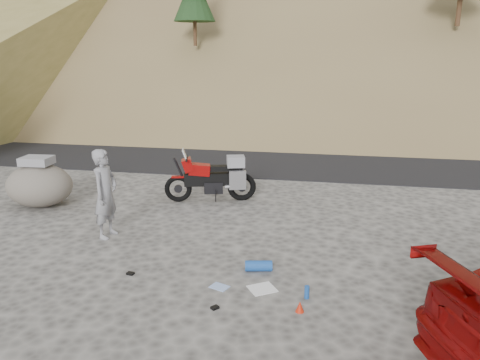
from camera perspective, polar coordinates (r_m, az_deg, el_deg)
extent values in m
plane|color=#474441|center=(9.80, -5.17, -8.03)|extent=(140.00, 140.00, 0.00)
cube|color=black|center=(18.24, 2.60, 2.99)|extent=(120.00, 7.00, 0.05)
cylinder|color=#3C2916|center=(23.60, -5.51, 17.67)|extent=(0.17, 0.17, 1.40)
cylinder|color=#3C2916|center=(24.35, 25.20, 18.77)|extent=(0.22, 0.22, 1.82)
torus|color=black|center=(12.58, -7.54, -1.06)|extent=(0.74, 0.33, 0.73)
cylinder|color=black|center=(12.58, -7.54, -1.06)|extent=(0.23, 0.13, 0.22)
torus|color=black|center=(12.62, 0.23, -0.86)|extent=(0.78, 0.36, 0.77)
cylinder|color=black|center=(12.62, 0.23, -0.86)|extent=(0.26, 0.15, 0.24)
cylinder|color=black|center=(12.47, -7.20, 0.75)|extent=(0.41, 0.18, 0.89)
cylinder|color=black|center=(12.36, -6.55, 2.65)|extent=(0.24, 0.67, 0.05)
cube|color=black|center=(12.50, -3.79, 0.10)|extent=(1.34, 0.62, 0.33)
cube|color=black|center=(12.57, -3.27, -0.86)|extent=(0.57, 0.46, 0.31)
cube|color=#7F0706|center=(12.43, -4.98, 1.30)|extent=(0.65, 0.48, 0.34)
cube|color=#7F0706|center=(12.40, -6.37, 1.86)|extent=(0.42, 0.45, 0.39)
cube|color=silver|center=(12.34, -6.77, 3.14)|extent=(0.22, 0.35, 0.28)
cube|color=black|center=(12.44, -2.55, 1.46)|extent=(0.65, 0.40, 0.13)
cube|color=black|center=(12.48, -0.63, 1.30)|extent=(0.43, 0.30, 0.11)
cube|color=#B4B3B8|center=(12.26, -0.31, -0.01)|extent=(0.46, 0.25, 0.50)
cube|color=#B4B3B8|center=(12.81, -0.53, 0.66)|extent=(0.46, 0.25, 0.50)
cube|color=gray|center=(12.43, -0.53, 2.29)|extent=(0.55, 0.49, 0.29)
cube|color=#7F0706|center=(12.49, -7.59, 0.40)|extent=(0.35, 0.22, 0.04)
cylinder|color=black|center=(12.43, -2.97, -1.93)|extent=(0.09, 0.23, 0.40)
cylinder|color=#B4B3B8|center=(12.43, -0.71, -0.74)|extent=(0.51, 0.24, 0.14)
imported|color=gray|center=(10.67, -15.70, -6.58)|extent=(0.53, 0.75, 1.93)
ellipsoid|color=#59534C|center=(13.15, -23.24, -0.61)|extent=(1.89, 1.67, 1.11)
cube|color=gray|center=(13.00, -23.53, 2.11)|extent=(0.68, 0.54, 0.18)
ellipsoid|color=#59534C|center=(13.78, -23.16, -1.47)|extent=(0.80, 0.76, 0.39)
cube|color=white|center=(8.13, 2.73, -13.10)|extent=(0.57, 0.56, 0.01)
cylinder|color=#19499A|center=(8.70, 2.28, -10.42)|extent=(0.52, 0.29, 0.20)
cylinder|color=#19499A|center=(7.88, 8.15, -13.39)|extent=(0.09, 0.09, 0.22)
cone|color=red|center=(7.51, 7.31, -15.07)|extent=(0.17, 0.17, 0.17)
cube|color=black|center=(8.82, -13.21, -11.03)|extent=(0.14, 0.11, 0.04)
cube|color=black|center=(7.57, -3.09, -15.27)|extent=(0.14, 0.15, 0.04)
cube|color=#91ACE0|center=(8.19, -2.51, -12.88)|extent=(0.37, 0.32, 0.01)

